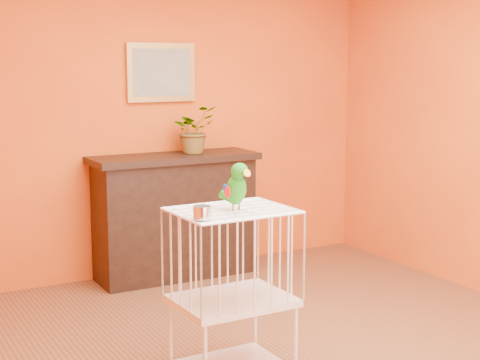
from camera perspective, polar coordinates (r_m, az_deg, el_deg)
ground at (r=4.79m, az=4.81°, el=-13.49°), size 4.50×4.50×0.00m
room_shell at (r=4.43m, az=5.08°, el=5.77°), size 4.50×4.50×4.50m
console_cabinet at (r=6.33m, az=-5.08°, el=-2.80°), size 1.43×0.51×1.06m
potted_plant at (r=6.35m, az=-3.84°, el=3.55°), size 0.46×0.49×0.32m
framed_picture at (r=6.39m, az=-6.13°, el=8.30°), size 0.62×0.04×0.50m
birdcage at (r=4.30m, az=-0.61°, el=-8.67°), size 0.66×0.52×1.01m
feed_cup at (r=3.92m, az=-2.95°, el=-2.52°), size 0.10×0.10×0.07m
parrot at (r=4.13m, az=-0.29°, el=-0.48°), size 0.14×0.25×0.28m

